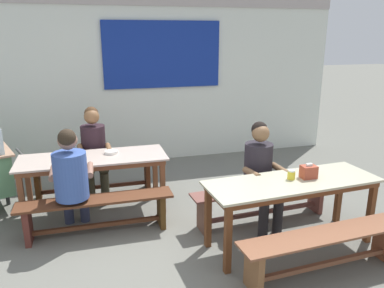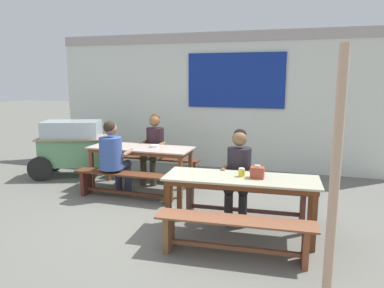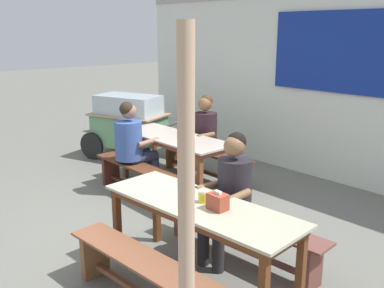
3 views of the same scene
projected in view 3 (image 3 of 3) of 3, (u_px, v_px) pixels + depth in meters
ground_plane at (148, 231)px, 4.71m from camera, size 40.00×40.00×0.00m
backdrop_wall at (312, 76)px, 6.27m from camera, size 7.03×0.23×2.77m
dining_table_far at (174, 142)px, 5.85m from camera, size 1.76×0.66×0.72m
dining_table_near at (200, 212)px, 3.60m from camera, size 1.84×0.72×0.72m
bench_far_back at (204, 159)px, 6.30m from camera, size 1.71×0.26×0.42m
bench_far_front at (140, 176)px, 5.58m from camera, size 1.68×0.30×0.42m
bench_near_back at (241, 231)px, 4.09m from camera, size 1.77×0.38×0.42m
bench_near_front at (149, 278)px, 3.30m from camera, size 1.70×0.41×0.42m
food_cart at (128, 122)px, 7.23m from camera, size 1.66×1.16×1.06m
person_right_near_table at (230, 190)px, 3.99m from camera, size 0.45×0.55×1.21m
person_center_facing at (202, 133)px, 6.14m from camera, size 0.44×0.58×1.23m
person_left_back_turned at (133, 142)px, 5.69m from camera, size 0.47×0.58×1.22m
tissue_box at (218, 201)px, 3.44m from camera, size 0.16×0.11×0.16m
condiment_jar at (203, 197)px, 3.59m from camera, size 0.08×0.08×0.10m
soup_bowl at (189, 137)px, 5.71m from camera, size 0.16×0.16×0.04m
wooden_support_post at (186, 243)px, 2.18m from camera, size 0.08×0.08×2.15m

